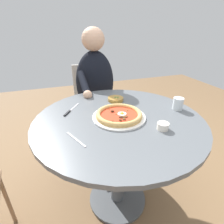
% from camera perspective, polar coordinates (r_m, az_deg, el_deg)
% --- Properties ---
extents(ground_plane, '(6.00, 6.00, 0.02)m').
position_cam_1_polar(ground_plane, '(1.56, 1.71, -26.26)').
color(ground_plane, brown).
extents(dining_table, '(1.02, 1.02, 0.72)m').
position_cam_1_polar(dining_table, '(1.15, 2.11, -8.25)').
color(dining_table, '#565B60').
rests_on(dining_table, ground).
extents(pizza_on_plate, '(0.32, 0.32, 0.04)m').
position_cam_1_polar(pizza_on_plate, '(1.06, 2.32, -1.01)').
color(pizza_on_plate, white).
rests_on(pizza_on_plate, dining_table).
extents(water_glass, '(0.07, 0.07, 0.08)m').
position_cam_1_polar(water_glass, '(1.24, 20.43, 2.29)').
color(water_glass, silver).
rests_on(water_glass, dining_table).
extents(steak_knife, '(0.12, 0.17, 0.01)m').
position_cam_1_polar(steak_knife, '(1.17, -13.49, 0.28)').
color(steak_knife, silver).
rests_on(steak_knife, dining_table).
extents(ramekin_capers, '(0.06, 0.06, 0.04)m').
position_cam_1_polar(ramekin_capers, '(0.99, 16.09, -4.31)').
color(ramekin_capers, white).
rests_on(ramekin_capers, dining_table).
extents(olive_pan, '(0.11, 0.14, 0.05)m').
position_cam_1_polar(olive_pan, '(1.30, 1.18, 4.18)').
color(olive_pan, olive).
rests_on(olive_pan, dining_table).
extents(fork_utensil, '(0.08, 0.15, 0.00)m').
position_cam_1_polar(fork_utensil, '(0.89, -11.55, -8.60)').
color(fork_utensil, '#BCBCC1').
rests_on(fork_utensil, dining_table).
extents(diner_person, '(0.36, 0.49, 1.21)m').
position_cam_1_polar(diner_person, '(1.76, -5.23, 3.23)').
color(diner_person, '#282833').
rests_on(diner_person, ground).
extents(cafe_chair_diner, '(0.43, 0.43, 0.86)m').
position_cam_1_polar(cafe_chair_diner, '(1.89, -6.07, 4.38)').
color(cafe_chair_diner, beige).
rests_on(cafe_chair_diner, ground).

